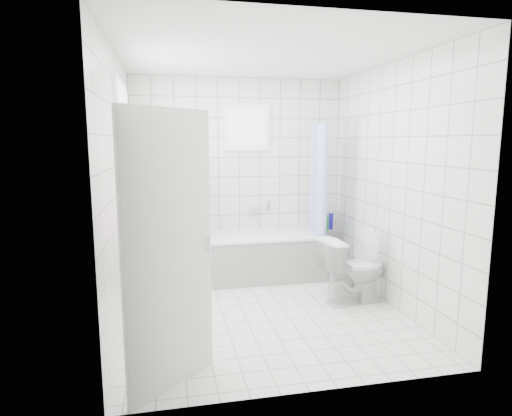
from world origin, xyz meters
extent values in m
plane|color=white|center=(0.00, 0.00, 0.00)|extent=(3.00, 3.00, 0.00)
plane|color=white|center=(0.00, 0.00, 2.60)|extent=(3.00, 3.00, 0.00)
cube|color=white|center=(0.00, 1.50, 1.30)|extent=(2.80, 0.02, 2.60)
cube|color=white|center=(0.00, -1.50, 1.30)|extent=(2.80, 0.02, 2.60)
cube|color=white|center=(-1.40, 0.00, 1.30)|extent=(0.02, 3.00, 2.60)
cube|color=white|center=(1.40, 0.00, 1.30)|extent=(0.02, 3.00, 2.60)
cube|color=white|center=(-1.35, 0.30, 1.60)|extent=(0.01, 0.90, 1.40)
cube|color=white|center=(0.10, 1.46, 1.95)|extent=(0.50, 0.01, 0.50)
cube|color=white|center=(-1.31, 0.30, 0.86)|extent=(0.18, 1.02, 0.08)
cube|color=silver|center=(-0.95, -1.21, 1.00)|extent=(0.62, 0.56, 2.00)
cube|color=white|center=(0.11, 1.12, 0.28)|extent=(1.78, 0.75, 0.55)
cube|color=white|center=(0.11, 1.12, 0.57)|extent=(1.80, 0.77, 0.03)
cube|color=white|center=(-0.86, 1.07, 0.75)|extent=(0.15, 0.85, 1.50)
cube|color=white|center=(1.22, 1.38, 0.28)|extent=(0.40, 0.24, 0.55)
imported|color=white|center=(1.03, 0.06, 0.37)|extent=(0.78, 0.52, 0.74)
cylinder|color=silver|center=(0.95, 1.10, 2.00)|extent=(0.02, 0.80, 0.02)
cube|color=silver|center=(0.21, 1.46, 0.85)|extent=(0.18, 0.06, 0.06)
imported|color=#CF67BE|center=(-1.30, 0.63, 1.00)|extent=(0.13, 0.13, 0.21)
imported|color=silver|center=(-1.30, 0.27, 0.99)|extent=(0.19, 0.19, 0.17)
imported|color=#F55FC8|center=(-1.30, -0.09, 1.07)|extent=(0.18, 0.18, 0.33)
imported|color=white|center=(-1.30, 0.43, 1.04)|extent=(0.16, 0.16, 0.29)
cylinder|color=red|center=(1.14, 1.38, 0.65)|extent=(0.06, 0.06, 0.20)
cylinder|color=#178E44|center=(1.18, 1.31, 0.66)|extent=(0.06, 0.06, 0.22)
cylinder|color=#2417B9|center=(1.28, 1.38, 0.67)|extent=(0.06, 0.06, 0.23)
camera|label=1|loc=(-0.95, -4.18, 1.78)|focal=30.00mm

